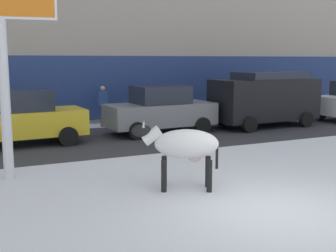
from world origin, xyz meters
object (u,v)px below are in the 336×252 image
car_grey_sedan (160,110)px  car_black_van (265,98)px  pedestrian_near_billboard (103,106)px  pedestrian_by_cars (248,99)px  car_yellow_sedan (20,118)px  cow_holstein (184,145)px

car_grey_sedan → car_black_van: bearing=-4.2°
car_grey_sedan → car_black_van: car_black_van is taller
pedestrian_near_billboard → pedestrian_by_cars: size_ratio=1.00×
car_yellow_sedan → pedestrian_near_billboard: 4.58m
car_black_van → pedestrian_by_cars: size_ratio=2.70×
car_yellow_sedan → car_grey_sedan: same height
cow_holstein → car_yellow_sedan: bearing=111.8°
cow_holstein → pedestrian_by_cars: bearing=48.2°
car_grey_sedan → pedestrian_near_billboard: bearing=121.1°
cow_holstein → car_grey_sedan: (2.51, 6.90, -0.09)m
cow_holstein → car_yellow_sedan: 7.22m
pedestrian_near_billboard → pedestrian_by_cars: (7.47, 0.00, 0.00)m
car_yellow_sedan → car_grey_sedan: 5.20m
car_grey_sedan → pedestrian_near_billboard: (-1.53, 2.54, -0.03)m
car_yellow_sedan → pedestrian_by_cars: car_yellow_sedan is taller
cow_holstein → pedestrian_by_cars: size_ratio=1.09×
pedestrian_near_billboard → car_yellow_sedan: bearing=-143.1°
cow_holstein → car_yellow_sedan: car_yellow_sedan is taller
cow_holstein → car_grey_sedan: bearing=70.0°
car_yellow_sedan → pedestrian_near_billboard: car_yellow_sedan is taller
pedestrian_near_billboard → pedestrian_by_cars: bearing=0.0°
car_black_van → pedestrian_near_billboard: bearing=155.2°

